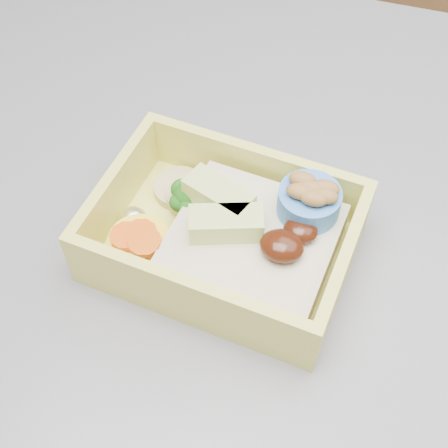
% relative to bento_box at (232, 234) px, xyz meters
% --- Properties ---
extents(bento_box, '(0.20, 0.15, 0.07)m').
position_rel_bento_box_xyz_m(bento_box, '(0.00, 0.00, 0.00)').
color(bento_box, '#D8D459').
rests_on(bento_box, island).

